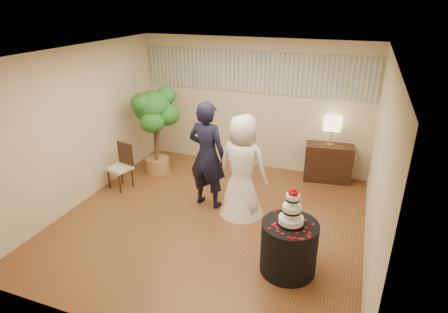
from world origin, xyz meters
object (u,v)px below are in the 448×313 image
at_px(console, 328,163).
at_px(side_chair, 119,167).
at_px(wedding_cake, 292,207).
at_px(cake_table, 289,247).
at_px(ficus_tree, 155,131).
at_px(bride, 242,166).
at_px(table_lamp, 332,131).
at_px(groom, 207,155).

xyz_separation_m(console, side_chair, (-3.83, -1.79, 0.06)).
height_order(wedding_cake, side_chair, wedding_cake).
relative_size(cake_table, side_chair, 0.85).
bearing_deg(wedding_cake, console, 86.18).
bearing_deg(ficus_tree, console, 14.17).
relative_size(bride, side_chair, 1.99).
bearing_deg(table_lamp, cake_table, -93.82).
xyz_separation_m(bride, cake_table, (1.07, -1.23, -0.53)).
height_order(groom, table_lamp, groom).
bearing_deg(bride, cake_table, 137.87).
relative_size(bride, ficus_tree, 0.95).
height_order(cake_table, console, console).
bearing_deg(side_chair, console, 40.09).
distance_m(cake_table, console, 3.08).
relative_size(cake_table, wedding_cake, 1.45).
distance_m(bride, console, 2.30).
relative_size(groom, console, 2.08).
bearing_deg(bride, side_chair, 5.45).
xyz_separation_m(groom, ficus_tree, (-1.56, 0.89, -0.02)).
distance_m(cake_table, side_chair, 3.85).
distance_m(wedding_cake, console, 3.15).
bearing_deg(cake_table, console, 86.18).
bearing_deg(side_chair, ficus_tree, 85.35).
bearing_deg(cake_table, groom, 143.27).
relative_size(console, table_lamp, 1.62).
bearing_deg(cake_table, side_chair, 160.45).
relative_size(ficus_tree, side_chair, 2.10).
height_order(groom, ficus_tree, groom).
relative_size(bride, wedding_cake, 3.39).
relative_size(cake_table, table_lamp, 1.34).
distance_m(table_lamp, ficus_tree, 3.62).
bearing_deg(console, table_lamp, 0.00).
height_order(wedding_cake, ficus_tree, ficus_tree).
bearing_deg(groom, ficus_tree, -22.24).
bearing_deg(console, bride, -132.36).
xyz_separation_m(console, table_lamp, (0.00, 0.00, 0.68)).
bearing_deg(wedding_cake, ficus_tree, 146.43).
xyz_separation_m(bride, table_lamp, (1.28, 1.85, 0.17)).
xyz_separation_m(wedding_cake, side_chair, (-3.63, 1.29, -0.57)).
distance_m(groom, table_lamp, 2.64).
bearing_deg(table_lamp, side_chair, -154.97).
xyz_separation_m(cake_table, table_lamp, (0.21, 3.08, 0.70)).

